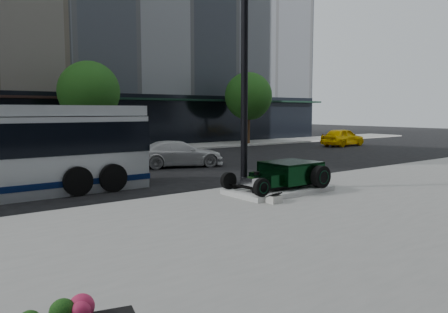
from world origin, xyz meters
TOP-DOWN VIEW (x-y plane):
  - ground at (0.00, 0.00)m, footprint 120.00×120.00m
  - sidewalk_far at (0.00, 14.00)m, footprint 70.00×4.00m
  - street_trees at (1.15, 13.07)m, footprint 29.80×3.80m
  - display_plinth at (0.96, -3.79)m, footprint 3.40×1.80m
  - hot_rod at (1.29, -3.79)m, footprint 3.22×2.00m
  - info_plaque at (-0.31, -4.90)m, footprint 0.42×0.32m
  - lamppost at (0.41, -2.69)m, footprint 0.42×0.42m
  - white_sedan at (2.30, 4.55)m, footprint 4.74×3.19m
  - yellow_taxi at (19.09, 7.60)m, footprint 4.17×1.91m

SIDE VIEW (x-z plane):
  - ground at x=0.00m, z-range 0.00..0.00m
  - sidewalk_far at x=0.00m, z-range 0.00..0.12m
  - display_plinth at x=0.96m, z-range 0.12..0.27m
  - info_plaque at x=-0.31m, z-range 0.09..0.40m
  - white_sedan at x=2.30m, z-range 0.00..1.27m
  - yellow_taxi at x=19.09m, z-range 0.00..1.39m
  - hot_rod at x=1.29m, z-range 0.29..1.10m
  - lamppost at x=0.41m, z-range -0.17..7.44m
  - street_trees at x=1.15m, z-range 0.92..6.62m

